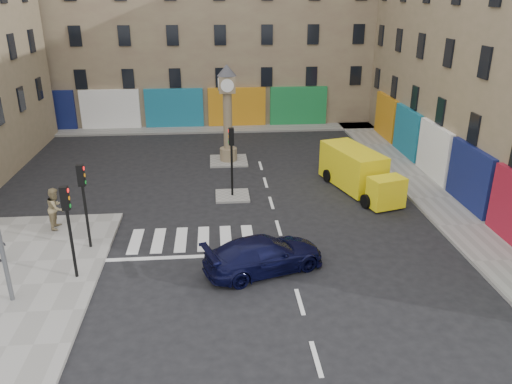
{
  "coord_description": "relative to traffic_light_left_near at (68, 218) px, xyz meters",
  "views": [
    {
      "loc": [
        -2.84,
        -16.88,
        10.34
      ],
      "look_at": [
        -1.09,
        3.67,
        2.0
      ],
      "focal_mm": 35.0,
      "sensor_mm": 36.0,
      "label": 1
    }
  ],
  "objects": [
    {
      "name": "sidewalk_far",
      "position": [
        4.3,
        22.0,
        -2.55
      ],
      "size": [
        32.0,
        2.4,
        0.15
      ],
      "primitive_type": "cube",
      "color": "gray",
      "rests_on": "ground"
    },
    {
      "name": "traffic_light_left_far",
      "position": [
        0.0,
        2.4,
        0.0
      ],
      "size": [
        0.28,
        0.22,
        3.7
      ],
      "color": "black",
      "rests_on": "sidewalk_left"
    },
    {
      "name": "traffic_light_island",
      "position": [
        6.3,
        7.8,
        -0.03
      ],
      "size": [
        0.28,
        0.22,
        3.7
      ],
      "color": "black",
      "rests_on": "island_near"
    },
    {
      "name": "traffic_light_left_near",
      "position": [
        0.0,
        0.0,
        0.0
      ],
      "size": [
        0.28,
        0.22,
        3.7
      ],
      "color": "black",
      "rests_on": "sidewalk_left"
    },
    {
      "name": "pedestrian_tan",
      "position": [
        -1.9,
        4.47,
        -1.5
      ],
      "size": [
        0.74,
        0.94,
        1.94
      ],
      "primitive_type": "imported",
      "rotation": [
        0.0,
        0.0,
        1.57
      ],
      "color": "#9C8960",
      "rests_on": "sidewalk_left"
    },
    {
      "name": "island_far",
      "position": [
        6.3,
        13.8,
        -2.56
      ],
      "size": [
        2.4,
        2.4,
        0.12
      ],
      "primitive_type": "cube",
      "color": "gray",
      "rests_on": "ground"
    },
    {
      "name": "island_near",
      "position": [
        6.3,
        7.8,
        -2.56
      ],
      "size": [
        1.8,
        1.8,
        0.12
      ],
      "primitive_type": "cube",
      "color": "gray",
      "rests_on": "ground"
    },
    {
      "name": "clock_pillar",
      "position": [
        6.3,
        13.8,
        0.93
      ],
      "size": [
        1.2,
        1.2,
        6.1
      ],
      "color": "#8E785D",
      "rests_on": "island_far"
    },
    {
      "name": "navy_sedan",
      "position": [
        7.24,
        0.09,
        -1.92
      ],
      "size": [
        5.21,
        3.48,
        1.4
      ],
      "primitive_type": "imported",
      "rotation": [
        0.0,
        0.0,
        1.91
      ],
      "color": "black",
      "rests_on": "ground"
    },
    {
      "name": "ground",
      "position": [
        8.3,
        -0.2,
        -2.62
      ],
      "size": [
        120.0,
        120.0,
        0.0
      ],
      "primitive_type": "plane",
      "color": "black",
      "rests_on": "ground"
    },
    {
      "name": "yellow_van",
      "position": [
        13.27,
        8.25,
        -1.53
      ],
      "size": [
        3.4,
        6.32,
        2.21
      ],
      "rotation": [
        0.0,
        0.0,
        0.28
      ],
      "color": "yellow",
      "rests_on": "ground"
    },
    {
      "name": "building_far",
      "position": [
        4.3,
        27.8,
        5.88
      ],
      "size": [
        32.0,
        10.0,
        17.0
      ],
      "primitive_type": "cube",
      "color": "#8C7E5D",
      "rests_on": "ground"
    },
    {
      "name": "sidewalk_right",
      "position": [
        17.0,
        9.8,
        -2.55
      ],
      "size": [
        2.6,
        30.0,
        0.15
      ],
      "primitive_type": "cube",
      "color": "gray",
      "rests_on": "ground"
    }
  ]
}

